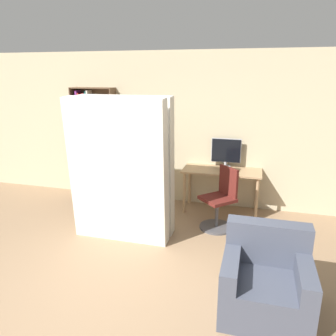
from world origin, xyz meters
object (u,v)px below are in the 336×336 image
object	(u,v)px
bookshelf	(92,141)
mattress_far	(127,166)
mattress_near	(118,172)
monitor	(226,152)
office_chair	(220,204)
armchair	(266,281)

from	to	relation	value
bookshelf	mattress_far	distance (m)	1.77
mattress_near	mattress_far	bearing A→B (deg)	90.00
monitor	mattress_far	bearing A→B (deg)	-136.38
office_chair	armchair	bearing A→B (deg)	-69.07
mattress_far	office_chair	bearing A→B (deg)	18.17
mattress_near	office_chair	bearing A→B (deg)	29.89
office_chair	mattress_near	xyz separation A→B (m)	(-1.33, -0.76, 0.62)
monitor	mattress_near	world-z (taller)	mattress_near
monitor	office_chair	bearing A→B (deg)	-88.60
monitor	bookshelf	xyz separation A→B (m)	(-2.55, 0.01, 0.06)
office_chair	bookshelf	distance (m)	2.79
bookshelf	armchair	size ratio (longest dim) A/B	2.44
office_chair	mattress_near	size ratio (longest dim) A/B	0.47
bookshelf	mattress_far	bearing A→B (deg)	-45.38
office_chair	bookshelf	world-z (taller)	bookshelf
monitor	bookshelf	distance (m)	2.55
office_chair	armchair	distance (m)	1.85
office_chair	mattress_far	distance (m)	1.53
monitor	mattress_near	bearing A→B (deg)	-129.72
mattress_near	armchair	xyz separation A→B (m)	(1.99, -0.96, -0.70)
mattress_far	armchair	xyz separation A→B (m)	(1.99, -1.29, -0.70)
office_chair	mattress_far	world-z (taller)	mattress_far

